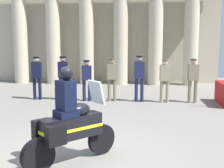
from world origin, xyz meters
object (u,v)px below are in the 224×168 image
(officer_in_row_1, at_px, (63,74))
(officer_in_row_6, at_px, (193,77))
(officer_in_row_0, at_px, (37,74))
(officer_in_row_5, at_px, (165,77))
(officer_in_row_4, at_px, (139,75))
(motorcycle_with_rider, at_px, (69,124))
(officer_in_row_3, at_px, (112,76))
(officer_in_row_2, at_px, (87,77))

(officer_in_row_1, distance_m, officer_in_row_6, 5.06)
(officer_in_row_0, distance_m, officer_in_row_5, 5.08)
(officer_in_row_0, xyz_separation_m, officer_in_row_4, (4.10, -0.07, 0.04))
(officer_in_row_0, distance_m, officer_in_row_1, 1.08)
(officer_in_row_0, xyz_separation_m, officer_in_row_6, (6.14, -0.08, -0.02))
(officer_in_row_5, relative_size, motorcycle_with_rider, 0.88)
(officer_in_row_3, relative_size, motorcycle_with_rider, 0.89)
(officer_in_row_3, bearing_deg, officer_in_row_5, 171.57)
(officer_in_row_3, bearing_deg, officer_in_row_4, 172.88)
(officer_in_row_2, xyz_separation_m, officer_in_row_5, (3.03, -0.02, 0.03))
(officer_in_row_3, relative_size, officer_in_row_5, 1.02)
(officer_in_row_4, bearing_deg, officer_in_row_6, 173.57)
(officer_in_row_0, relative_size, officer_in_row_3, 1.02)
(motorcycle_with_rider, bearing_deg, officer_in_row_2, 51.61)
(officer_in_row_0, xyz_separation_m, officer_in_row_2, (2.05, -0.11, -0.07))
(officer_in_row_1, height_order, motorcycle_with_rider, motorcycle_with_rider)
(officer_in_row_2, xyz_separation_m, motorcycle_with_rider, (0.73, -6.10, -0.16))
(officer_in_row_3, height_order, officer_in_row_4, officer_in_row_4)
(officer_in_row_1, xyz_separation_m, officer_in_row_5, (4.00, -0.12, -0.05))
(officer_in_row_2, height_order, officer_in_row_6, officer_in_row_6)
(officer_in_row_3, relative_size, officer_in_row_6, 1.00)
(officer_in_row_4, bearing_deg, officer_in_row_5, 170.14)
(officer_in_row_0, bearing_deg, officer_in_row_2, 170.59)
(officer_in_row_6, bearing_deg, officer_in_row_0, -7.00)
(officer_in_row_0, bearing_deg, officer_in_row_3, 172.66)
(officer_in_row_0, relative_size, officer_in_row_2, 1.07)
(officer_in_row_4, xyz_separation_m, officer_in_row_6, (2.04, -0.01, -0.06))
(officer_in_row_3, xyz_separation_m, motorcycle_with_rider, (-0.26, -6.16, -0.20))
(officer_in_row_1, distance_m, officer_in_row_2, 0.98)
(officer_in_row_0, distance_m, officer_in_row_3, 3.04)
(officer_in_row_4, distance_m, officer_in_row_5, 0.98)
(officer_in_row_5, distance_m, officer_in_row_6, 1.07)
(officer_in_row_2, bearing_deg, motorcycle_with_rider, 90.56)
(officer_in_row_0, distance_m, officer_in_row_6, 6.14)
(officer_in_row_1, xyz_separation_m, officer_in_row_6, (5.06, -0.07, -0.04))
(officer_in_row_0, relative_size, officer_in_row_1, 0.99)
(officer_in_row_0, height_order, officer_in_row_5, officer_in_row_0)
(officer_in_row_4, height_order, officer_in_row_5, officer_in_row_4)
(officer_in_row_2, xyz_separation_m, officer_in_row_4, (2.05, 0.04, 0.11))
(officer_in_row_2, relative_size, officer_in_row_4, 0.90)
(motorcycle_with_rider, bearing_deg, officer_in_row_3, 42.37)
(officer_in_row_4, bearing_deg, motorcycle_with_rider, 71.58)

